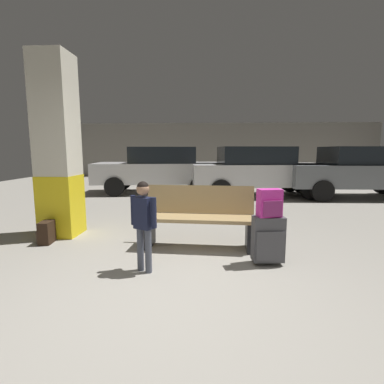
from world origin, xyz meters
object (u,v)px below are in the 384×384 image
(structural_pillar, at_px, (58,148))
(parked_car_far, at_px, (159,168))
(bench, at_px, (199,217))
(backpack_dark_floor, at_px, (46,233))
(backpack_bright, at_px, (270,203))
(parked_car_near, at_px, (258,170))
(child, at_px, (144,217))
(suitcase, at_px, (268,239))
(parked_car_side, at_px, (358,171))

(structural_pillar, relative_size, parked_car_far, 0.68)
(bench, relative_size, backpack_dark_floor, 4.78)
(backpack_bright, xyz_separation_m, parked_car_near, (0.75, 5.53, 0.03))
(structural_pillar, relative_size, child, 2.74)
(structural_pillar, bearing_deg, bench, -11.64)
(suitcase, xyz_separation_m, backpack_dark_floor, (-3.20, 0.63, -0.15))
(bench, distance_m, backpack_dark_floor, 2.34)
(parked_car_far, bearing_deg, child, -81.82)
(parked_car_near, height_order, parked_car_side, same)
(suitcase, xyz_separation_m, parked_car_near, (0.75, 5.53, 0.48))
(child, relative_size, parked_car_far, 0.25)
(backpack_dark_floor, relative_size, parked_car_side, 0.08)
(backpack_bright, distance_m, parked_car_far, 6.54)
(backpack_bright, bearing_deg, parked_car_near, 82.25)
(bench, xyz_separation_m, parked_car_side, (4.55, 4.75, 0.36))
(backpack_dark_floor, xyz_separation_m, parked_car_side, (6.87, 4.75, 0.64))
(bench, relative_size, parked_car_far, 0.38)
(backpack_bright, height_order, parked_car_near, parked_car_near)
(structural_pillar, distance_m, child, 2.35)
(backpack_dark_floor, distance_m, parked_car_side, 8.38)
(backpack_dark_floor, distance_m, parked_car_far, 5.55)
(suitcase, relative_size, child, 0.57)
(child, height_order, parked_car_near, parked_car_near)
(parked_car_far, bearing_deg, parked_car_near, -9.93)
(structural_pillar, xyz_separation_m, child, (1.71, -1.41, -0.79))
(suitcase, distance_m, backpack_dark_floor, 3.27)
(bench, bearing_deg, structural_pillar, 168.36)
(backpack_dark_floor, bearing_deg, parked_car_near, 51.10)
(backpack_bright, bearing_deg, child, -168.31)
(backpack_dark_floor, bearing_deg, structural_pillar, 88.16)
(suitcase, xyz_separation_m, parked_car_side, (3.67, 5.37, 0.48))
(structural_pillar, relative_size, parked_car_near, 0.68)
(parked_car_side, bearing_deg, parked_car_far, 173.31)
(structural_pillar, distance_m, backpack_bright, 3.44)
(backpack_bright, relative_size, parked_car_near, 0.08)
(parked_car_side, height_order, parked_car_far, same)
(backpack_bright, relative_size, child, 0.32)
(structural_pillar, bearing_deg, backpack_dark_floor, -91.84)
(parked_car_near, xyz_separation_m, parked_car_far, (-3.15, 0.55, 0.00))
(parked_car_near, bearing_deg, parked_car_side, -3.12)
(structural_pillar, relative_size, suitcase, 4.83)
(structural_pillar, height_order, backpack_dark_floor, structural_pillar)
(backpack_bright, distance_m, backpack_dark_floor, 3.32)
(backpack_dark_floor, xyz_separation_m, parked_car_far, (0.80, 5.46, 0.64))
(child, bearing_deg, parked_car_near, 69.06)
(bench, bearing_deg, backpack_bright, -35.40)
(parked_car_far, bearing_deg, structural_pillar, -99.00)
(parked_car_near, bearing_deg, structural_pillar, -131.65)
(structural_pillar, relative_size, bench, 1.79)
(suitcase, bearing_deg, backpack_dark_floor, 168.92)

